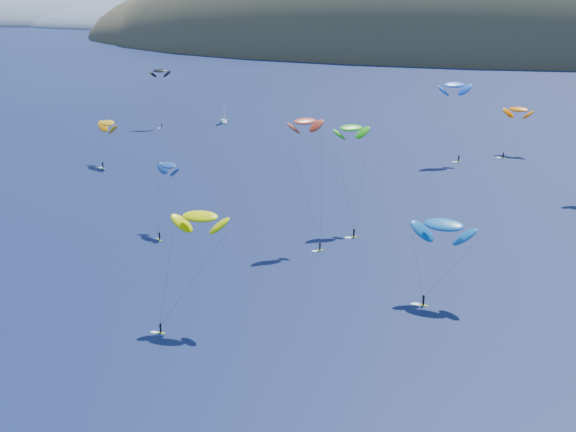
# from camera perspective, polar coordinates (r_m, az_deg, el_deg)

# --- Properties ---
(island) EXTENTS (730.00, 300.00, 210.00)m
(island) POSITION_cam_1_polar(r_m,az_deg,el_deg) (634.83, 15.27, 10.62)
(island) COLOR #3D3526
(island) RESTS_ON ground
(headland) EXTENTS (460.00, 250.00, 60.00)m
(headland) POSITION_cam_1_polar(r_m,az_deg,el_deg) (946.31, -16.47, 12.99)
(headland) COLOR slate
(headland) RESTS_ON ground
(sailboat) EXTENTS (8.29, 7.84, 9.91)m
(sailboat) POSITION_cam_1_polar(r_m,az_deg,el_deg) (307.75, -4.56, 6.80)
(sailboat) COLOR white
(sailboat) RESTS_ON ground
(kitesurfer_1) EXTENTS (10.44, 12.10, 15.05)m
(kitesurfer_1) POSITION_cam_1_polar(r_m,az_deg,el_deg) (245.50, -12.70, 6.47)
(kitesurfer_1) COLOR #B9D617
(kitesurfer_1) RESTS_ON ground
(kitesurfer_2) EXTENTS (9.92, 10.32, 20.40)m
(kitesurfer_2) POSITION_cam_1_polar(r_m,az_deg,el_deg) (131.47, -6.27, -0.03)
(kitesurfer_2) COLOR #B9D617
(kitesurfer_2) RESTS_ON ground
(kitesurfer_3) EXTENTS (9.13, 14.24, 24.71)m
(kitesurfer_3) POSITION_cam_1_polar(r_m,az_deg,el_deg) (180.22, 4.51, 6.24)
(kitesurfer_3) COLOR #B9D617
(kitesurfer_3) RESTS_ON ground
(kitesurfer_4) EXTENTS (11.66, 9.87, 25.96)m
(kitesurfer_4) POSITION_cam_1_polar(r_m,az_deg,el_deg) (247.62, 11.75, 9.11)
(kitesurfer_4) COLOR #B9D617
(kitesurfer_4) RESTS_ON ground
(kitesurfer_5) EXTENTS (11.70, 8.70, 16.61)m
(kitesurfer_5) POSITION_cam_1_polar(r_m,az_deg,el_deg) (142.73, 11.02, -0.63)
(kitesurfer_5) COLOR #B9D617
(kitesurfer_5) RESTS_ON ground
(kitesurfer_9) EXTENTS (9.58, 10.80, 28.22)m
(kitesurfer_9) POSITION_cam_1_polar(r_m,az_deg,el_deg) (167.75, 1.23, 6.72)
(kitesurfer_9) COLOR #B9D617
(kitesurfer_9) RESTS_ON ground
(kitesurfer_10) EXTENTS (8.02, 13.17, 16.64)m
(kitesurfer_10) POSITION_cam_1_polar(r_m,az_deg,el_deg) (180.28, -8.51, 3.58)
(kitesurfer_10) COLOR #B9D617
(kitesurfer_10) RESTS_ON ground
(kitesurfer_11) EXTENTS (10.24, 13.96, 16.35)m
(kitesurfer_11) POSITION_cam_1_polar(r_m,az_deg,el_deg) (264.69, 16.08, 7.29)
(kitesurfer_11) COLOR #B9D617
(kitesurfer_11) RESTS_ON ground
(kitesurfer_12) EXTENTS (8.41, 8.36, 22.45)m
(kitesurfer_12) POSITION_cam_1_polar(r_m,az_deg,el_deg) (301.63, -9.11, 10.16)
(kitesurfer_12) COLOR #B9D617
(kitesurfer_12) RESTS_ON ground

